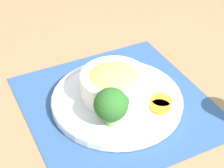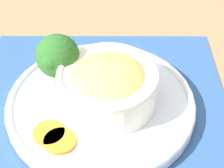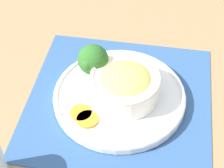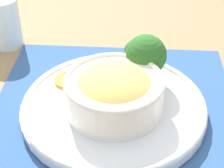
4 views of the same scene
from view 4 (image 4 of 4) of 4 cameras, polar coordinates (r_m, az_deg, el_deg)
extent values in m
plane|color=#8C704C|center=(0.62, 0.26, -4.48)|extent=(4.00, 4.00, 0.00)
cube|color=#2D5184|center=(0.62, 0.26, -4.34)|extent=(0.45, 0.45, 0.00)
cylinder|color=silver|center=(0.61, 0.26, -3.62)|extent=(0.30, 0.30, 0.02)
torus|color=silver|center=(0.60, 0.26, -3.04)|extent=(0.30, 0.30, 0.01)
cylinder|color=silver|center=(0.58, 0.09, -1.69)|extent=(0.15, 0.15, 0.05)
torus|color=silver|center=(0.56, 0.10, 0.51)|extent=(0.15, 0.15, 0.01)
ellipsoid|color=#E0B75B|center=(0.57, 0.10, -0.60)|extent=(0.13, 0.13, 0.06)
cylinder|color=#759E51|center=(0.65, 4.96, 1.46)|extent=(0.02, 0.02, 0.02)
sphere|color=#286023|center=(0.63, 5.15, 4.37)|extent=(0.07, 0.07, 0.07)
sphere|color=#286023|center=(0.63, 3.32, 5.18)|extent=(0.03, 0.03, 0.03)
sphere|color=#286023|center=(0.62, 6.86, 4.33)|extent=(0.03, 0.03, 0.03)
cylinder|color=orange|center=(0.67, -5.23, 1.39)|extent=(0.05, 0.05, 0.01)
cylinder|color=orange|center=(0.65, -6.74, 0.55)|extent=(0.05, 0.05, 0.01)
cylinder|color=silver|center=(0.80, -16.08, 8.96)|extent=(0.07, 0.07, 0.10)
cylinder|color=silver|center=(0.81, -15.86, 7.81)|extent=(0.06, 0.06, 0.06)
camera|label=1|loc=(1.09, 25.03, 42.48)|focal=60.00mm
camera|label=2|loc=(0.63, -48.97, 29.25)|focal=60.00mm
camera|label=3|loc=(0.74, -70.23, 37.00)|focal=60.00mm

